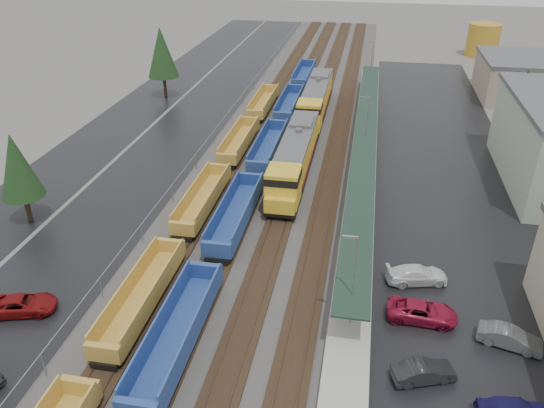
{
  "coord_description": "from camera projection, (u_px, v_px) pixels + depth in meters",
  "views": [
    {
      "loc": [
        9.32,
        -9.5,
        26.39
      ],
      "look_at": [
        1.28,
        33.91,
        2.0
      ],
      "focal_mm": 35.0,
      "sensor_mm": 36.0,
      "label": 1
    }
  ],
  "objects": [
    {
      "name": "well_string_yellow",
      "position": [
        177.0,
        241.0,
        46.46
      ],
      "size": [
        2.46,
        91.12,
        2.19
      ],
      "color": "#BE8134",
      "rests_on": "ground"
    },
    {
      "name": "station_platform",
      "position": [
        364.0,
        156.0,
        63.6
      ],
      "size": [
        3.0,
        80.0,
        8.0
      ],
      "color": "#9E9B93",
      "rests_on": "ground"
    },
    {
      "name": "well_string_blue",
      "position": [
        236.0,
        214.0,
        50.41
      ],
      "size": [
        2.67,
        114.14,
        2.37
      ],
      "color": "navy",
      "rests_on": "ground"
    },
    {
      "name": "west_road",
      "position": [
        129.0,
        116.0,
        78.05
      ],
      "size": [
        9.0,
        160.0,
        0.02
      ],
      "primitive_type": "cube",
      "color": "black",
      "rests_on": "ground"
    },
    {
      "name": "parked_car_east_b",
      "position": [
        422.0,
        312.0,
        38.8
      ],
      "size": [
        2.53,
        5.18,
        1.42
      ],
      "primitive_type": "imported",
      "rotation": [
        0.0,
        0.0,
        1.54
      ],
      "color": "maroon",
      "rests_on": "ground"
    },
    {
      "name": "trackbed",
      "position": [
        297.0,
        126.0,
        73.99
      ],
      "size": [
        14.6,
        160.0,
        0.22
      ],
      "color": "black",
      "rests_on": "ground"
    },
    {
      "name": "parked_car_east_e",
      "position": [
        510.0,
        338.0,
        36.43
      ],
      "size": [
        2.49,
        4.48,
        1.4
      ],
      "primitive_type": "imported",
      "rotation": [
        0.0,
        0.0,
        1.32
      ],
      "color": "#505255",
      "rests_on": "ground"
    },
    {
      "name": "west_parking_lot",
      "position": [
        194.0,
        120.0,
        76.45
      ],
      "size": [
        10.0,
        160.0,
        0.02
      ],
      "primitive_type": "cube",
      "color": "black",
      "rests_on": "ground"
    },
    {
      "name": "chainlink_fence",
      "position": [
        228.0,
        116.0,
        73.46
      ],
      "size": [
        0.08,
        160.04,
        2.02
      ],
      "color": "gray",
      "rests_on": "ground"
    },
    {
      "name": "tree_west_near",
      "position": [
        17.0,
        166.0,
        48.94
      ],
      "size": [
        3.96,
        3.96,
        9.0
      ],
      "color": "#332316",
      "rests_on": "ground"
    },
    {
      "name": "parked_car_east_a",
      "position": [
        424.0,
        372.0,
        33.76
      ],
      "size": [
        2.77,
        4.35,
        1.35
      ],
      "primitive_type": "imported",
      "rotation": [
        0.0,
        0.0,
        1.93
      ],
      "color": "black",
      "rests_on": "ground"
    },
    {
      "name": "locomotive_trail",
      "position": [
        316.0,
        100.0,
        76.44
      ],
      "size": [
        3.24,
        21.36,
        4.84
      ],
      "color": "black",
      "rests_on": "ground"
    },
    {
      "name": "storage_tank",
      "position": [
        483.0,
        40.0,
        109.23
      ],
      "size": [
        6.49,
        6.49,
        6.49
      ],
      "primitive_type": "cylinder",
      "color": "#B58524",
      "rests_on": "ground"
    },
    {
      "name": "parked_car_west_c",
      "position": [
        22.0,
        305.0,
        39.53
      ],
      "size": [
        3.6,
        5.42,
        1.38
      ],
      "primitive_type": "imported",
      "rotation": [
        0.0,
        0.0,
        1.85
      ],
      "color": "maroon",
      "rests_on": "ground"
    },
    {
      "name": "tree_east",
      "position": [
        522.0,
        98.0,
        64.75
      ],
      "size": [
        4.4,
        4.4,
        10.0
      ],
      "color": "#332316",
      "rests_on": "ground"
    },
    {
      "name": "east_commuter_lot",
      "position": [
        444.0,
        167.0,
        62.43
      ],
      "size": [
        16.0,
        100.0,
        0.02
      ],
      "primitive_type": "cube",
      "color": "black",
      "rests_on": "ground"
    },
    {
      "name": "locomotive_lead",
      "position": [
        294.0,
        159.0,
        58.37
      ],
      "size": [
        3.24,
        21.36,
        4.84
      ],
      "color": "black",
      "rests_on": "ground"
    },
    {
      "name": "parked_car_east_c",
      "position": [
        417.0,
        275.0,
        42.74
      ],
      "size": [
        3.14,
        5.28,
        1.43
      ],
      "primitive_type": "imported",
      "rotation": [
        0.0,
        0.0,
        1.81
      ],
      "color": "white",
      "rests_on": "ground"
    },
    {
      "name": "tree_west_far",
      "position": [
        162.0,
        52.0,
        82.89
      ],
      "size": [
        4.84,
        4.84,
        11.0
      ],
      "color": "#332316",
      "rests_on": "ground"
    },
    {
      "name": "ballast_strip",
      "position": [
        297.0,
        127.0,
        74.05
      ],
      "size": [
        20.0,
        160.0,
        0.08
      ],
      "primitive_type": "cube",
      "color": "#302D2B",
      "rests_on": "ground"
    }
  ]
}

